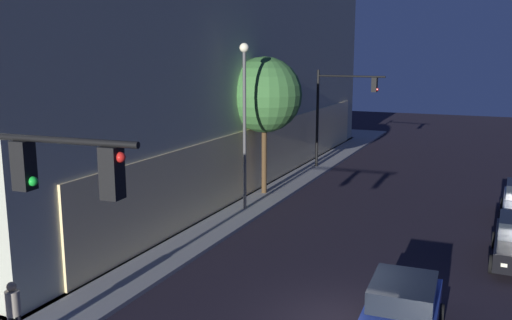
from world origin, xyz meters
TOP-DOWN VIEW (x-y plane):
  - modern_building at (15.43, 23.76)m, footprint 38.48×31.01m
  - traffic_light_far_corner at (20.55, 6.04)m, footprint 0.60×4.51m
  - street_lamp_sidewalk at (9.28, 7.42)m, footprint 0.44×0.44m
  - sidewalk_tree at (12.55, 7.79)m, footprint 3.96×3.96m
  - pedestrian_waiting at (-4.75, 7.27)m, footprint 0.36×0.36m
  - car_blue at (-0.19, -1.52)m, footprint 4.66×2.20m

SIDE VIEW (x-z plane):
  - car_blue at x=-0.19m, z-range 0.01..1.58m
  - pedestrian_waiting at x=-4.75m, z-range 0.32..2.10m
  - traffic_light_far_corner at x=20.55m, z-range 1.25..7.63m
  - street_lamp_sidewalk at x=9.28m, z-range 1.16..9.03m
  - sidewalk_tree at x=12.55m, z-range 1.78..9.04m
  - modern_building at x=15.43m, z-range -0.07..15.80m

